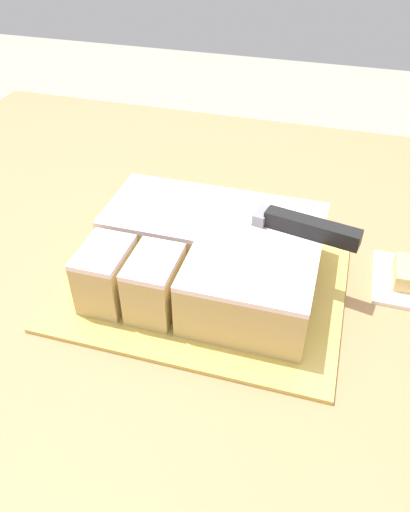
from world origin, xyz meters
TOP-DOWN VIEW (x-y plane):
  - countertop at (0.00, 0.00)m, footprint 1.40×1.10m
  - cake_board at (-0.04, -0.01)m, footprint 0.38×0.31m
  - cake at (-0.03, -0.01)m, footprint 0.30×0.23m
  - knife at (0.07, 0.03)m, footprint 0.29×0.08m

SIDE VIEW (x-z plane):
  - countertop at x=0.00m, z-range 0.00..0.95m
  - cake_board at x=-0.04m, z-range 0.95..0.96m
  - cake at x=-0.03m, z-range 0.96..1.04m
  - knife at x=0.07m, z-range 1.03..1.06m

